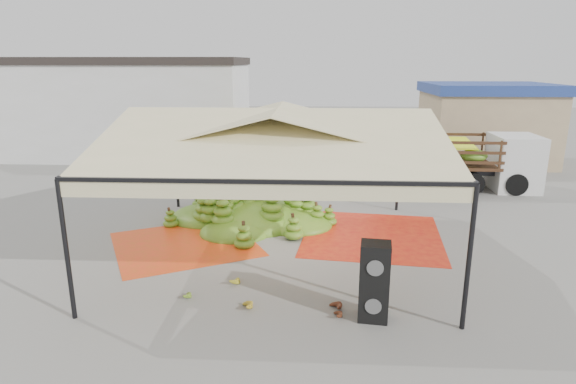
# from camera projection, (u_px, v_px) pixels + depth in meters

# --- Properties ---
(ground) EXTENTS (90.00, 90.00, 0.00)m
(ground) POSITION_uv_depth(u_px,v_px,m) (278.00, 249.00, 13.75)
(ground) COLOR slate
(ground) RESTS_ON ground
(canopy_tent) EXTENTS (8.10, 8.10, 4.00)m
(canopy_tent) POSITION_uv_depth(u_px,v_px,m) (278.00, 135.00, 12.88)
(canopy_tent) COLOR black
(canopy_tent) RESTS_ON ground
(building_white) EXTENTS (14.30, 6.30, 5.40)m
(building_white) POSITION_uv_depth(u_px,v_px,m) (119.00, 107.00, 27.02)
(building_white) COLOR silver
(building_white) RESTS_ON ground
(building_tan) EXTENTS (6.30, 5.30, 4.10)m
(building_tan) POSITION_uv_depth(u_px,v_px,m) (486.00, 123.00, 25.23)
(building_tan) COLOR tan
(building_tan) RESTS_ON ground
(tarp_left) EXTENTS (5.14, 5.06, 0.01)m
(tarp_left) POSITION_uv_depth(u_px,v_px,m) (185.00, 244.00, 14.16)
(tarp_left) COLOR red
(tarp_left) RESTS_ON ground
(tarp_right) EXTENTS (4.63, 4.81, 0.01)m
(tarp_right) POSITION_uv_depth(u_px,v_px,m) (372.00, 235.00, 14.86)
(tarp_right) COLOR red
(tarp_right) RESTS_ON ground
(banana_heap) EXTENTS (7.00, 6.40, 1.23)m
(banana_heap) POSITION_uv_depth(u_px,v_px,m) (253.00, 205.00, 15.89)
(banana_heap) COLOR #377117
(banana_heap) RESTS_ON ground
(hand_yellow_a) EXTENTS (0.57, 0.52, 0.22)m
(hand_yellow_a) POSITION_uv_depth(u_px,v_px,m) (232.00, 279.00, 11.65)
(hand_yellow_a) COLOR gold
(hand_yellow_a) RESTS_ON ground
(hand_yellow_b) EXTENTS (0.62, 0.57, 0.23)m
(hand_yellow_b) POSITION_uv_depth(u_px,v_px,m) (244.00, 304.00, 10.42)
(hand_yellow_b) COLOR gold
(hand_yellow_b) RESTS_ON ground
(hand_red_a) EXTENTS (0.46, 0.39, 0.19)m
(hand_red_a) POSITION_uv_depth(u_px,v_px,m) (335.00, 313.00, 10.09)
(hand_red_a) COLOR #502712
(hand_red_a) RESTS_ON ground
(hand_red_b) EXTENTS (0.63, 0.59, 0.23)m
(hand_red_b) POSITION_uv_depth(u_px,v_px,m) (333.00, 305.00, 10.38)
(hand_red_b) COLOR #512912
(hand_red_b) RESTS_ON ground
(hand_green) EXTENTS (0.41, 0.34, 0.18)m
(hand_green) POSITION_uv_depth(u_px,v_px,m) (184.00, 294.00, 10.94)
(hand_green) COLOR #4C7217
(hand_green) RESTS_ON ground
(hanging_bunches) EXTENTS (3.24, 0.24, 0.20)m
(hanging_bunches) POSITION_uv_depth(u_px,v_px,m) (315.00, 162.00, 12.80)
(hanging_bunches) COLOR #54861B
(hanging_bunches) RESTS_ON ground
(speaker_stack) EXTENTS (0.67, 0.60, 1.68)m
(speaker_stack) POSITION_uv_depth(u_px,v_px,m) (374.00, 282.00, 9.85)
(speaker_stack) COLOR black
(speaker_stack) RESTS_ON ground
(banana_leaves) EXTENTS (0.96, 1.36, 3.70)m
(banana_leaves) POSITION_uv_depth(u_px,v_px,m) (220.00, 219.00, 16.35)
(banana_leaves) COLOR #2B761F
(banana_leaves) RESTS_ON ground
(vendor) EXTENTS (0.73, 0.63, 1.70)m
(vendor) POSITION_uv_depth(u_px,v_px,m) (298.00, 192.00, 16.52)
(vendor) COLOR gray
(vendor) RESTS_ON ground
(truck_left) EXTENTS (6.23, 3.96, 2.02)m
(truck_left) POSITION_uv_depth(u_px,v_px,m) (263.00, 145.00, 23.56)
(truck_left) COLOR #52381B
(truck_left) RESTS_ON ground
(truck_right) EXTENTS (6.65, 2.43, 2.27)m
(truck_right) POSITION_uv_depth(u_px,v_px,m) (462.00, 156.00, 20.06)
(truck_right) COLOR #472517
(truck_right) RESTS_ON ground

